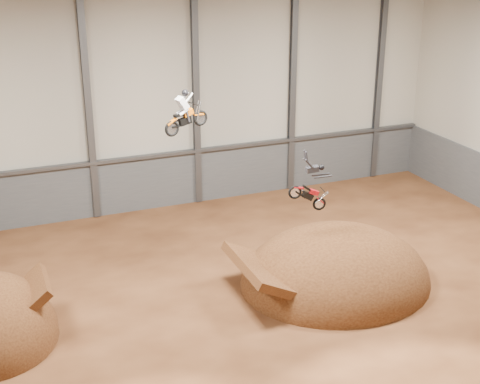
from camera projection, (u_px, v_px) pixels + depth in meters
name	position (u px, v px, depth m)	size (l,w,h in m)	color
floor	(234.00, 325.00, 30.09)	(40.00, 40.00, 0.00)	#452412
back_wall	(143.00, 101.00, 40.55)	(40.00, 0.10, 14.00)	#B9B4A4
ceiling	(232.00, 4.00, 25.06)	(40.00, 40.00, 0.00)	black
lower_band_back	(148.00, 183.00, 42.35)	(39.80, 0.18, 3.50)	#4F5257
steel_rail	(147.00, 157.00, 41.58)	(39.80, 0.35, 0.20)	#47494F
steel_column_2	(88.00, 107.00, 39.22)	(0.40, 0.36, 13.90)	#47494F
steel_column_3	(196.00, 97.00, 41.54)	(0.40, 0.36, 13.90)	#47494F
steel_column_4	(292.00, 89.00, 43.87)	(0.40, 0.36, 13.90)	#47494F
steel_column_5	(379.00, 81.00, 46.20)	(0.40, 0.36, 13.90)	#47494F
landing_ramp	(335.00, 282.00, 33.80)	(9.79, 8.66, 5.65)	#391D0E
fmx_rider_a	(187.00, 108.00, 30.59)	(2.33, 0.89, 2.11)	#DA6309
fmx_rider_b	(305.00, 181.00, 31.29)	(2.71, 0.77, 2.32)	red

